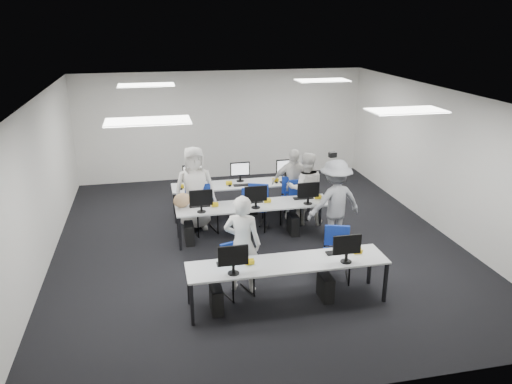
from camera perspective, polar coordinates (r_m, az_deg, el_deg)
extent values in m
plane|color=black|center=(10.36, 0.00, -5.61)|extent=(9.00, 9.00, 0.00)
plane|color=white|center=(9.48, 0.00, 11.03)|extent=(9.00, 9.00, 0.00)
cube|color=silver|center=(14.11, -3.86, 7.61)|extent=(8.00, 0.02, 3.00)
cube|color=silver|center=(5.84, 9.45, -10.54)|extent=(8.00, 0.02, 3.00)
cube|color=silver|center=(9.83, -23.45, 0.71)|extent=(0.02, 9.00, 3.00)
cube|color=silver|center=(11.32, 20.26, 3.45)|extent=(0.02, 9.00, 3.00)
cube|color=white|center=(7.31, -12.26, 7.93)|extent=(1.20, 0.60, 0.02)
cube|color=white|center=(8.31, 16.80, 8.91)|extent=(1.20, 0.60, 0.02)
cube|color=white|center=(11.26, -12.44, 11.86)|extent=(1.20, 0.60, 0.02)
cube|color=white|center=(11.94, 7.58, 12.55)|extent=(1.20, 0.60, 0.02)
cube|color=#AEB1B2|center=(7.95, 3.66, -8.11)|extent=(3.20, 0.70, 0.03)
cube|color=black|center=(7.64, -7.32, -12.64)|extent=(0.05, 0.05, 0.70)
cube|color=black|center=(8.16, -7.71, -10.43)|extent=(0.05, 0.05, 0.70)
cube|color=black|center=(8.40, 14.56, -9.98)|extent=(0.05, 0.05, 0.70)
cube|color=black|center=(8.87, 12.86, -8.17)|extent=(0.05, 0.05, 0.70)
cube|color=#AEB1B2|center=(10.26, -0.23, -1.53)|extent=(3.20, 0.70, 0.03)
cube|color=black|center=(9.94, -8.68, -4.76)|extent=(0.05, 0.05, 0.70)
cube|color=black|center=(10.49, -8.90, -3.43)|extent=(0.05, 0.05, 0.70)
cube|color=black|center=(10.54, 8.40, -3.31)|extent=(0.05, 0.05, 0.70)
cube|color=black|center=(11.06, 7.34, -2.13)|extent=(0.05, 0.05, 0.70)
cube|color=#AEB1B2|center=(11.55, -1.66, 0.91)|extent=(3.20, 0.70, 0.03)
cube|color=black|center=(11.23, -9.16, -1.87)|extent=(0.05, 0.05, 0.70)
cube|color=black|center=(11.79, -9.34, -0.83)|extent=(0.05, 0.05, 0.70)
cube|color=black|center=(11.76, 6.07, -0.73)|extent=(0.05, 0.05, 0.70)
cube|color=black|center=(12.30, 5.21, 0.21)|extent=(0.05, 0.05, 0.70)
cube|color=#0D6AB2|center=(7.48, -2.63, -7.28)|extent=(0.46, 0.04, 0.32)
cube|color=black|center=(7.89, -2.99, -8.12)|extent=(0.42, 0.14, 0.02)
ellipsoid|color=black|center=(7.93, -0.83, -7.87)|extent=(0.07, 0.10, 0.04)
cube|color=black|center=(8.00, -4.56, -12.11)|extent=(0.18, 0.40, 0.42)
cube|color=white|center=(7.94, 10.37, -5.94)|extent=(0.46, 0.04, 0.32)
cube|color=black|center=(8.33, 9.42, -6.82)|extent=(0.42, 0.14, 0.02)
ellipsoid|color=black|center=(8.43, 11.34, -6.54)|extent=(0.07, 0.10, 0.04)
cube|color=black|center=(8.38, 7.94, -10.68)|extent=(0.18, 0.40, 0.42)
cube|color=white|center=(9.83, -6.31, -0.66)|extent=(0.46, 0.04, 0.32)
cube|color=black|center=(10.23, -6.44, -1.57)|extent=(0.42, 0.14, 0.02)
ellipsoid|color=black|center=(10.25, -4.78, -1.41)|extent=(0.07, 0.10, 0.04)
cube|color=black|center=(10.28, -7.64, -4.71)|extent=(0.18, 0.40, 0.42)
cube|color=white|center=(9.98, -0.02, -0.20)|extent=(0.46, 0.04, 0.32)
cube|color=black|center=(10.38, -0.39, -1.12)|extent=(0.42, 0.14, 0.02)
ellipsoid|color=black|center=(10.43, 1.22, -0.96)|extent=(0.07, 0.10, 0.04)
cube|color=black|center=(10.41, -1.58, -4.23)|extent=(0.18, 0.40, 0.42)
cube|color=white|center=(10.26, 6.00, 0.23)|extent=(0.46, 0.04, 0.32)
cube|color=black|center=(10.64, 5.42, -0.68)|extent=(0.42, 0.14, 0.02)
ellipsoid|color=black|center=(10.73, 6.95, -0.53)|extent=(0.07, 0.10, 0.04)
cube|color=black|center=(10.64, 4.26, -3.72)|extent=(0.18, 0.40, 0.42)
cube|color=white|center=(11.49, -7.25, 2.30)|extent=(0.46, 0.04, 0.32)
cube|color=black|center=(11.27, -7.04, 0.43)|extent=(0.42, 0.14, 0.02)
ellipsoid|color=black|center=(11.25, -8.56, 0.36)|extent=(0.07, 0.10, 0.04)
cube|color=black|center=(11.61, -5.77, -1.74)|extent=(0.18, 0.40, 0.42)
cube|color=white|center=(11.62, -1.84, 2.66)|extent=(0.46, 0.04, 0.32)
cube|color=black|center=(11.41, -1.54, 0.81)|extent=(0.42, 0.14, 0.02)
ellipsoid|color=black|center=(11.36, -3.02, 0.75)|extent=(0.07, 0.10, 0.04)
cube|color=black|center=(11.77, -0.44, -1.34)|extent=(0.18, 0.40, 0.42)
cube|color=white|center=(11.86, 3.40, 2.97)|extent=(0.46, 0.04, 0.32)
cube|color=black|center=(11.65, 3.79, 1.17)|extent=(0.42, 0.14, 0.02)
ellipsoid|color=black|center=(11.57, 2.36, 1.11)|extent=(0.07, 0.10, 0.04)
cube|color=black|center=(12.02, 4.70, -0.95)|extent=(0.18, 0.40, 0.42)
cube|color=navy|center=(8.31, -2.16, -8.91)|extent=(0.53, 0.52, 0.06)
cube|color=navy|center=(8.34, -2.83, -6.83)|extent=(0.40, 0.18, 0.35)
cube|color=navy|center=(8.85, 9.24, -7.05)|extent=(0.56, 0.55, 0.06)
cube|color=navy|center=(8.92, 9.24, -4.91)|extent=(0.43, 0.18, 0.37)
cube|color=navy|center=(10.66, -5.99, -2.01)|extent=(0.58, 0.56, 0.07)
cube|color=navy|center=(10.76, -6.44, -0.21)|extent=(0.46, 0.16, 0.40)
cube|color=navy|center=(10.80, 0.10, -1.74)|extent=(0.59, 0.58, 0.06)
cube|color=navy|center=(10.90, 0.28, -0.01)|extent=(0.43, 0.21, 0.38)
cube|color=navy|center=(11.16, 4.06, -0.97)|extent=(0.60, 0.59, 0.07)
cube|color=navy|center=(11.27, 4.14, 0.77)|extent=(0.45, 0.20, 0.39)
cube|color=navy|center=(11.09, -6.66, -1.39)|extent=(0.57, 0.56, 0.06)
cube|color=navy|center=(10.82, -7.00, -0.46)|extent=(0.42, 0.20, 0.37)
cube|color=navy|center=(11.08, -0.37, -1.38)|extent=(0.55, 0.54, 0.06)
cube|color=navy|center=(10.81, -0.56, -0.48)|extent=(0.40, 0.20, 0.35)
cube|color=navy|center=(11.40, 4.62, -0.55)|extent=(0.51, 0.49, 0.07)
cube|color=navy|center=(11.10, 4.89, 0.44)|extent=(0.46, 0.09, 0.39)
ellipsoid|color=tan|center=(10.17, -8.44, -0.94)|extent=(0.43, 0.34, 0.30)
imported|color=silver|center=(8.25, -1.57, -5.96)|extent=(0.73, 0.61, 1.70)
imported|color=silver|center=(11.01, 5.71, 0.41)|extent=(0.91, 0.79, 1.63)
imported|color=silver|center=(10.76, -7.02, 0.44)|extent=(0.91, 0.62, 1.82)
imported|color=silver|center=(11.32, 4.23, 0.97)|extent=(1.02, 0.63, 1.62)
imported|color=gray|center=(10.07, 8.99, -1.18)|extent=(1.23, 0.83, 1.76)
cube|color=black|center=(9.93, 8.76, 4.23)|extent=(0.17, 0.20, 0.10)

